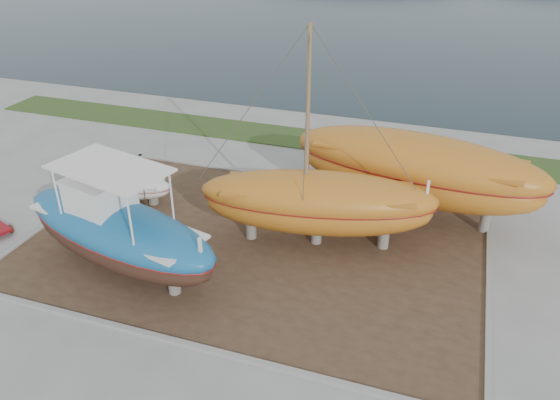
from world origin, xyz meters
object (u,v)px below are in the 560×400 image
(blue_caique, at_px, (116,220))
(white_dinghy, at_px, (128,189))
(orange_sailboat, at_px, (320,144))
(orange_bare_hull, at_px, (414,177))

(blue_caique, xyz_separation_m, white_dinghy, (-2.76, 4.73, -1.54))
(orange_sailboat, bearing_deg, blue_caique, -158.07)
(orange_sailboat, bearing_deg, white_dinghy, 165.47)
(orange_sailboat, distance_m, orange_bare_hull, 5.59)
(orange_sailboat, xyz_separation_m, orange_bare_hull, (3.36, 3.66, -2.56))
(blue_caique, height_order, orange_bare_hull, blue_caique)
(blue_caique, relative_size, orange_bare_hull, 0.81)
(white_dinghy, distance_m, orange_bare_hull, 12.99)
(white_dinghy, bearing_deg, orange_bare_hull, 5.61)
(blue_caique, bearing_deg, white_dinghy, 134.15)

